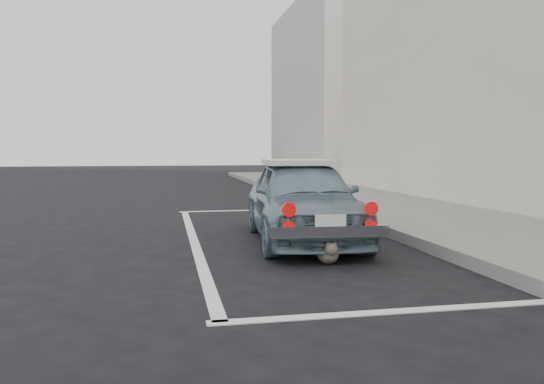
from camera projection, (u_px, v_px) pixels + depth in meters
The scene contains 8 objects.
ground at pixel (321, 297), 4.45m from camera, with size 80.00×80.00×0.00m, color black.
sidewalk at pixel (509, 238), 7.03m from camera, with size 2.80×40.00×0.15m, color slate.
building_far at pixel (329, 92), 24.93m from camera, with size 3.50×10.00×8.00m, color beige.
pline_rear at pixel (403, 311), 4.06m from camera, with size 3.00×0.12×0.01m, color silver.
pline_front at pixel (253, 210), 10.90m from camera, with size 3.00×0.12×0.01m, color silver.
pline_side at pixel (194, 241), 7.20m from camera, with size 0.12×7.00×0.01m, color silver.
retro_coupe at pixel (303, 199), 7.17m from camera, with size 1.59×3.42×1.13m.
cat at pixel (328, 252), 5.77m from camera, with size 0.26×0.54×0.29m.
Camera 1 is at (-1.27, -4.20, 1.23)m, focal length 35.00 mm.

